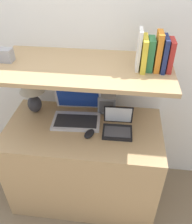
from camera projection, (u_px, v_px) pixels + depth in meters
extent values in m
plane|color=#7A664C|center=(80.00, 222.00, 1.96)|extent=(12.00, 12.00, 0.00)
cube|color=white|center=(90.00, 51.00, 1.80)|extent=(6.00, 0.05, 2.40)
cube|color=tan|center=(85.00, 162.00, 1.99)|extent=(1.17, 0.63, 0.76)
cube|color=white|center=(90.00, 117.00, 2.12)|extent=(1.17, 0.04, 1.20)
cube|color=tan|center=(83.00, 67.00, 1.55)|extent=(1.17, 0.57, 0.03)
ellipsoid|color=#2D2D33|center=(35.00, 104.00, 1.89)|extent=(0.11, 0.11, 0.14)
cylinder|color=tan|center=(33.00, 94.00, 1.83)|extent=(0.02, 0.02, 0.05)
cone|color=#B2AD99|center=(31.00, 84.00, 1.78)|extent=(0.19, 0.19, 0.12)
cube|color=silver|center=(76.00, 121.00, 1.81)|extent=(0.37, 0.24, 0.02)
cube|color=#232326|center=(76.00, 121.00, 1.79)|extent=(0.33, 0.17, 0.00)
cube|color=silver|center=(78.00, 98.00, 1.85)|extent=(0.36, 0.09, 0.22)
cube|color=navy|center=(78.00, 98.00, 1.85)|extent=(0.33, 0.08, 0.19)
cube|color=black|center=(117.00, 132.00, 1.70)|extent=(0.22, 0.17, 0.02)
cube|color=#47474C|center=(117.00, 132.00, 1.69)|extent=(0.19, 0.12, 0.00)
cube|color=black|center=(118.00, 114.00, 1.73)|extent=(0.21, 0.04, 0.16)
cube|color=white|center=(118.00, 115.00, 1.73)|extent=(0.19, 0.03, 0.14)
ellipsoid|color=black|center=(89.00, 134.00, 1.68)|extent=(0.09, 0.12, 0.04)
cube|color=gray|center=(107.00, 104.00, 1.88)|extent=(0.14, 0.08, 0.15)
cube|color=#59595B|center=(106.00, 107.00, 1.84)|extent=(0.11, 0.00, 0.11)
cube|color=#A82823|center=(170.00, 55.00, 1.43)|extent=(0.03, 0.13, 0.19)
cube|color=navy|center=(164.00, 54.00, 1.43)|extent=(0.03, 0.15, 0.21)
cube|color=orange|center=(158.00, 52.00, 1.42)|extent=(0.03, 0.13, 0.23)
cube|color=#2D7042|center=(150.00, 54.00, 1.44)|extent=(0.04, 0.12, 0.20)
cube|color=gold|center=(144.00, 54.00, 1.44)|extent=(0.03, 0.18, 0.20)
cube|color=silver|center=(139.00, 50.00, 1.43)|extent=(0.03, 0.13, 0.25)
cube|color=#99999E|center=(6.00, 55.00, 1.56)|extent=(0.09, 0.07, 0.09)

